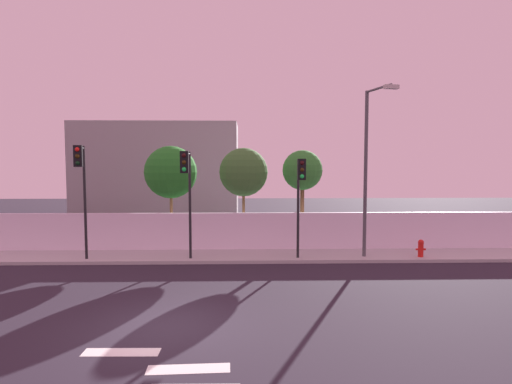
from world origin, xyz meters
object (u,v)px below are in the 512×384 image
(traffic_light_center, at_px, (81,178))
(roadside_tree_midright, at_px, (302,171))
(traffic_light_left, at_px, (187,181))
(street_lamp_curbside, at_px, (369,160))
(roadside_tree_leftmost, at_px, (171,172))
(traffic_light_right, at_px, (300,186))
(fire_hydrant, at_px, (421,248))
(roadside_tree_midleft, at_px, (244,172))

(traffic_light_center, relative_size, roadside_tree_midright, 0.99)
(traffic_light_center, bearing_deg, traffic_light_left, -2.80)
(traffic_light_center, distance_m, street_lamp_curbside, 12.51)
(roadside_tree_leftmost, xyz_separation_m, roadside_tree_midright, (6.72, 0.00, 0.07))
(traffic_light_left, height_order, traffic_light_center, traffic_light_center)
(roadside_tree_midright, bearing_deg, traffic_light_left, -145.66)
(traffic_light_right, height_order, street_lamp_curbside, street_lamp_curbside)
(traffic_light_center, bearing_deg, fire_hydrant, 2.22)
(traffic_light_center, height_order, roadside_tree_midleft, roadside_tree_midleft)
(traffic_light_left, relative_size, traffic_light_center, 0.95)
(roadside_tree_leftmost, xyz_separation_m, roadside_tree_midleft, (3.70, 0.00, -0.00))
(roadside_tree_midleft, bearing_deg, traffic_light_center, -153.30)
(fire_hydrant, height_order, roadside_tree_leftmost, roadside_tree_leftmost)
(traffic_light_left, relative_size, roadside_tree_midleft, 0.92)
(traffic_light_right, bearing_deg, roadside_tree_midright, 80.76)
(traffic_light_center, distance_m, roadside_tree_midright, 10.51)
(traffic_light_center, xyz_separation_m, fire_hydrant, (14.95, 0.58, -3.20))
(traffic_light_center, xyz_separation_m, roadside_tree_midright, (9.92, 3.47, 0.21))
(traffic_light_right, distance_m, fire_hydrant, 6.28)
(traffic_light_center, bearing_deg, street_lamp_curbside, 2.30)
(roadside_tree_leftmost, height_order, roadside_tree_midright, roadside_tree_leftmost)
(roadside_tree_leftmost, distance_m, roadside_tree_midleft, 3.70)
(traffic_light_left, xyz_separation_m, roadside_tree_leftmost, (-1.32, 3.69, 0.29))
(fire_hydrant, xyz_separation_m, roadside_tree_midright, (-5.03, 2.89, 3.42))
(roadside_tree_leftmost, distance_m, roadside_tree_midright, 6.72)
(traffic_light_left, relative_size, street_lamp_curbside, 0.64)
(traffic_light_left, distance_m, street_lamp_curbside, 8.04)
(roadside_tree_midright, bearing_deg, street_lamp_curbside, -49.26)
(roadside_tree_midleft, distance_m, roadside_tree_midright, 3.02)
(traffic_light_right, relative_size, roadside_tree_leftmost, 0.84)
(traffic_light_center, height_order, fire_hydrant, traffic_light_center)
(fire_hydrant, height_order, roadside_tree_midleft, roadside_tree_midleft)
(traffic_light_left, height_order, fire_hydrant, traffic_light_left)
(traffic_light_center, xyz_separation_m, street_lamp_curbside, (12.47, 0.50, 0.77))
(traffic_light_right, bearing_deg, roadside_tree_midleft, 125.67)
(street_lamp_curbside, height_order, fire_hydrant, street_lamp_curbside)
(traffic_light_left, height_order, roadside_tree_midright, roadside_tree_midright)
(traffic_light_center, distance_m, roadside_tree_leftmost, 4.72)
(fire_hydrant, relative_size, roadside_tree_midright, 0.16)
(fire_hydrant, xyz_separation_m, roadside_tree_midleft, (-8.05, 2.89, 3.34))
(traffic_light_right, height_order, roadside_tree_midright, roadside_tree_midright)
(traffic_light_right, relative_size, street_lamp_curbside, 0.60)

